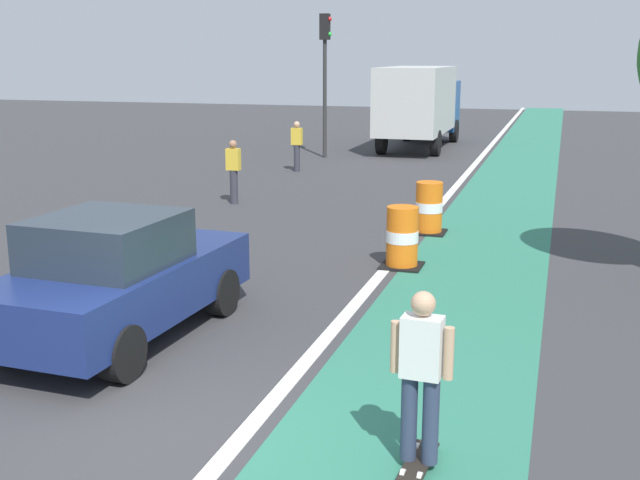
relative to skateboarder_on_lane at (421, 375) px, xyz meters
name	(u,v)px	position (x,y,z in m)	size (l,w,h in m)	color
ground_plane	(157,428)	(-2.68, 0.01, -0.91)	(100.00, 100.00, 0.00)	#38383A
bike_lane_strip	(497,216)	(-0.28, 12.01, -0.91)	(2.50, 80.00, 0.01)	#2D755B
lane_divider_stripe	(434,212)	(-1.78, 12.01, -0.91)	(0.20, 80.00, 0.01)	silver
skateboarder_on_lane	(421,375)	(0.00, 0.00, 0.00)	(0.57, 0.81, 1.69)	black
parked_sedan_nearest	(118,278)	(-4.40, 2.22, -0.08)	(2.07, 4.18, 1.70)	navy
traffic_barrel_front	(402,238)	(-1.54, 6.90, -0.38)	(0.73, 0.73, 1.09)	orange
traffic_barrel_mid	(429,208)	(-1.54, 9.78, -0.38)	(0.73, 0.73, 1.09)	orange
delivery_truck_down_block	(420,102)	(-4.48, 25.08, 0.94)	(2.37, 7.60, 3.23)	beige
traffic_light_corner	(325,60)	(-7.27, 21.25, 2.59)	(0.41, 0.32, 5.10)	#2D2D2D
pedestrian_crossing	(297,145)	(-7.11, 17.58, -0.05)	(0.34, 0.20, 1.61)	#33333D
pedestrian_waiting	(234,170)	(-6.81, 11.71, -0.05)	(0.34, 0.20, 1.61)	#33333D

